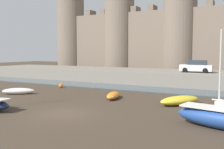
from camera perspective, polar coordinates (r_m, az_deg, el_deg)
ground_plane at (r=19.22m, az=-10.34°, el=-8.38°), size 160.00×160.00×0.00m
water_channel at (r=31.45m, az=5.96°, el=-3.05°), size 80.00×4.50×0.10m
quay_road at (r=38.14m, az=10.06°, el=-0.48°), size 60.67×10.00×1.72m
castle at (r=49.56m, az=14.47°, el=9.08°), size 55.36×6.69×21.05m
rowboat_midflat_centre at (r=29.06m, az=-19.71°, el=-3.38°), size 3.29×2.69×0.66m
rowboat_midflat_right at (r=22.66m, az=14.55°, el=-5.42°), size 3.40×4.10×0.75m
sailboat_midflat_left at (r=16.38m, az=23.17°, el=-8.59°), size 5.69×2.72×5.68m
rowboat_foreground_centre at (r=24.74m, az=0.27°, el=-4.54°), size 1.78×3.14×0.62m
mooring_buoy_near_shore at (r=32.82m, az=-11.08°, el=-2.41°), size 0.52×0.52×0.52m
car_quay_west at (r=36.20m, az=17.93°, el=1.67°), size 4.10×1.89×1.62m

